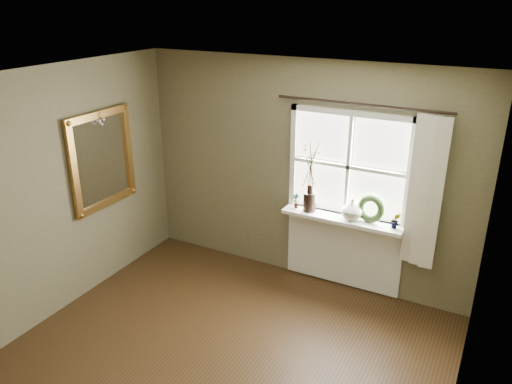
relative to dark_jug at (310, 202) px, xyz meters
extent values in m
plane|color=silver|center=(-0.16, -2.12, 1.57)|extent=(4.50, 4.50, 0.00)
cube|color=#6A6345|center=(-0.16, 0.18, 0.27)|extent=(4.00, 0.10, 2.60)
cube|color=#6A6345|center=(-2.21, -2.12, 0.27)|extent=(0.10, 4.50, 2.60)
cube|color=#6A6345|center=(1.89, -2.12, 0.27)|extent=(0.10, 4.50, 2.60)
cube|color=white|center=(0.39, 0.10, -0.14)|extent=(1.36, 0.06, 0.06)
cube|color=white|center=(0.39, 0.10, 1.04)|extent=(1.36, 0.06, 0.06)
cube|color=white|center=(-0.26, 0.10, 0.45)|extent=(0.06, 0.06, 1.24)
cube|color=white|center=(1.04, 0.10, 0.45)|extent=(0.06, 0.06, 1.24)
cube|color=white|center=(0.39, 0.10, 0.45)|extent=(1.24, 0.05, 0.04)
cube|color=white|center=(0.39, 0.10, 0.45)|extent=(0.04, 0.05, 1.12)
cube|color=white|center=(0.07, 0.12, 0.75)|extent=(0.59, 0.01, 0.53)
cube|color=white|center=(0.72, 0.12, 0.75)|extent=(0.59, 0.01, 0.53)
cube|color=white|center=(0.07, 0.12, 0.16)|extent=(0.59, 0.01, 0.53)
cube|color=white|center=(0.72, 0.12, 0.16)|extent=(0.59, 0.01, 0.53)
cube|color=white|center=(0.39, 0.00, -0.13)|extent=(1.36, 0.26, 0.04)
cube|color=white|center=(0.39, 0.11, -0.57)|extent=(1.36, 0.04, 0.88)
cylinder|color=black|center=(0.00, 0.00, 0.00)|extent=(0.19, 0.19, 0.22)
imported|color=beige|center=(0.49, 0.00, 0.01)|extent=(0.23, 0.23, 0.24)
torus|color=#2A411D|center=(0.69, 0.04, 0.01)|extent=(0.32, 0.17, 0.31)
imported|color=#2A411D|center=(-0.17, 0.00, -0.02)|extent=(0.10, 0.07, 0.18)
imported|color=#2A411D|center=(0.97, 0.00, -0.02)|extent=(0.11, 0.10, 0.18)
cube|color=beige|center=(1.23, 0.01, 0.34)|extent=(0.36, 0.12, 1.59)
cylinder|color=black|center=(0.49, 0.05, 1.15)|extent=(1.84, 0.03, 0.03)
cube|color=white|center=(-2.13, -0.98, 0.46)|extent=(0.02, 0.77, 0.95)
cube|color=#AA7632|center=(-2.12, -0.98, 0.97)|extent=(0.05, 0.93, 0.08)
cube|color=#AA7632|center=(-2.12, -0.98, -0.05)|extent=(0.05, 0.93, 0.08)
cube|color=#AA7632|center=(-2.12, -1.41, 0.46)|extent=(0.05, 0.08, 0.95)
cube|color=#AA7632|center=(-2.12, -0.56, 0.46)|extent=(0.05, 0.08, 0.95)
sphere|color=silver|center=(-2.07, -1.01, 0.91)|extent=(0.04, 0.04, 0.04)
sphere|color=silver|center=(-2.07, -0.98, 0.87)|extent=(0.04, 0.04, 0.04)
sphere|color=silver|center=(-2.07, -0.95, 0.92)|extent=(0.04, 0.04, 0.04)
camera|label=1|loc=(1.90, -4.88, 2.21)|focal=35.00mm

